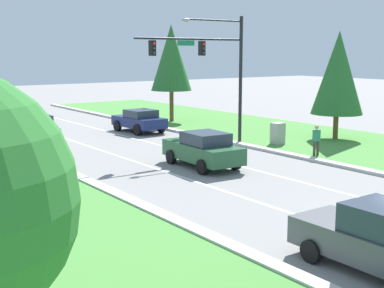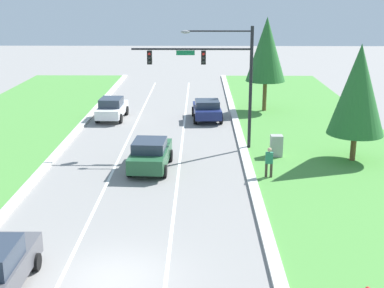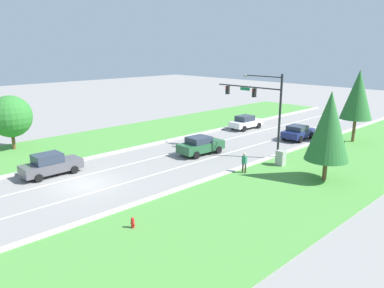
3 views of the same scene
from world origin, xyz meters
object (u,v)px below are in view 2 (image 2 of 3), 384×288
Objects in this scene: conifer_near_right_tree at (266,49)px; white_sedan at (112,108)px; forest_sedan at (150,154)px; pedestrian at (269,162)px; conifer_far_right_tree at (358,90)px; navy_sedan at (207,109)px; traffic_signal_mast at (216,68)px; utility_cabinet at (276,146)px.

white_sedan is at bearing -166.51° from conifer_near_right_tree.
white_sedan is (-4.00, 11.91, -0.02)m from forest_sedan.
forest_sedan reaches higher than pedestrian.
navy_sedan is at bearing 129.23° from conifer_far_right_tree.
conifer_near_right_tree reaches higher than forest_sedan.
conifer_far_right_tree is (11.54, 1.55, 3.32)m from forest_sedan.
traffic_signal_mast is 1.66× the size of white_sedan.
traffic_signal_mast reaches higher than pedestrian.
utility_cabinet is at bearing 170.22° from conifer_far_right_tree.
traffic_signal_mast is 8.27m from conifer_far_right_tree.
pedestrian is at bearing -149.90° from conifer_far_right_tree.
navy_sedan is at bearing -76.26° from pedestrian.
traffic_signal_mast is 5.87m from utility_cabinet.
conifer_far_right_tree is (5.21, 3.02, 3.25)m from pedestrian.
conifer_near_right_tree reaches higher than traffic_signal_mast.
conifer_far_right_tree reaches higher than forest_sedan.
forest_sedan is at bearing -69.53° from white_sedan.
pedestrian is at bearing -95.79° from conifer_near_right_tree.
forest_sedan is 7.59m from utility_cabinet.
navy_sedan is 10.20m from utility_cabinet.
navy_sedan is 3.16× the size of utility_cabinet.
white_sedan is 0.67× the size of conifer_far_right_tree.
conifer_far_right_tree is (15.54, -10.36, 3.34)m from white_sedan.
navy_sedan is at bearing -146.69° from conifer_near_right_tree.
traffic_signal_mast is at bearing -43.79° from white_sedan.
navy_sedan is 7.27m from white_sedan.
conifer_near_right_tree reaches higher than pedestrian.
conifer_near_right_tree is (0.74, 12.49, 4.34)m from utility_cabinet.
white_sedan is 16.90m from pedestrian.
navy_sedan is (-0.42, 7.65, -4.19)m from traffic_signal_mast.
forest_sedan is 3.44× the size of utility_cabinet.
forest_sedan is at bearing -162.38° from utility_cabinet.
utility_cabinet is at bearing -70.46° from navy_sedan.
white_sedan is at bearing 174.85° from navy_sedan.
utility_cabinet is (7.23, 2.30, -0.20)m from forest_sedan.
navy_sedan reaches higher than utility_cabinet.
navy_sedan is at bearing 112.92° from utility_cabinet.
navy_sedan is 0.93× the size of white_sedan.
navy_sedan is 2.50× the size of pedestrian.
utility_cabinet is 5.61m from conifer_far_right_tree.
traffic_signal_mast is 1.11× the size of conifer_far_right_tree.
white_sedan reaches higher than utility_cabinet.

